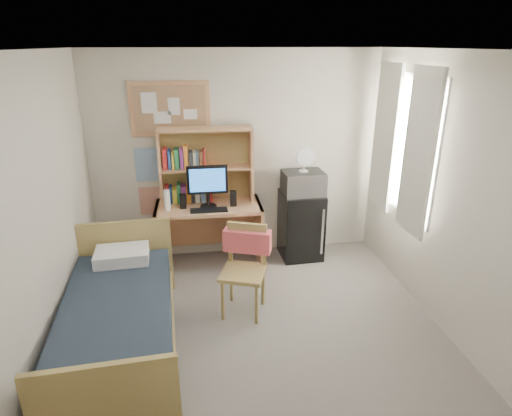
{
  "coord_description": "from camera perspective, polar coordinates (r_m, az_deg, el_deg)",
  "views": [
    {
      "loc": [
        -0.54,
        -3.14,
        2.64
      ],
      "look_at": [
        0.11,
        1.2,
        0.95
      ],
      "focal_mm": 30.0,
      "sensor_mm": 36.0,
      "label": 1
    }
  ],
  "objects": [
    {
      "name": "floor",
      "position": [
        4.14,
        0.97,
        -18.69
      ],
      "size": [
        3.6,
        4.2,
        0.02
      ],
      "primitive_type": "cube",
      "color": "slate",
      "rests_on": "ground"
    },
    {
      "name": "ceiling",
      "position": [
        3.19,
        1.27,
        20.34
      ],
      "size": [
        3.6,
        4.2,
        0.02
      ],
      "primitive_type": "cube",
      "color": "white",
      "rests_on": "wall_back"
    },
    {
      "name": "wall_back",
      "position": [
        5.43,
        -2.63,
        6.78
      ],
      "size": [
        3.6,
        0.04,
        2.6
      ],
      "primitive_type": "cube",
      "color": "beige",
      "rests_on": "floor"
    },
    {
      "name": "wall_left",
      "position": [
        3.64,
        -28.15,
        -3.2
      ],
      "size": [
        0.04,
        4.2,
        2.6
      ],
      "primitive_type": "cube",
      "color": "beige",
      "rests_on": "floor"
    },
    {
      "name": "wall_right",
      "position": [
        4.14,
        26.49,
        -0.13
      ],
      "size": [
        0.04,
        4.2,
        2.6
      ],
      "primitive_type": "cube",
      "color": "beige",
      "rests_on": "floor"
    },
    {
      "name": "window_unit",
      "position": [
        5.02,
        19.0,
        7.97
      ],
      "size": [
        0.1,
        1.4,
        1.7
      ],
      "primitive_type": "cube",
      "color": "white",
      "rests_on": "wall_right"
    },
    {
      "name": "curtain_left",
      "position": [
        4.66,
        20.86,
        6.79
      ],
      "size": [
        0.04,
        0.55,
        1.7
      ],
      "primitive_type": "cube",
      "color": "silver",
      "rests_on": "wall_right"
    },
    {
      "name": "curtain_right",
      "position": [
        5.35,
        16.8,
        8.98
      ],
      "size": [
        0.04,
        0.55,
        1.7
      ],
      "primitive_type": "cube",
      "color": "silver",
      "rests_on": "wall_right"
    },
    {
      "name": "bulletin_board",
      "position": [
        5.28,
        -11.39,
        12.83
      ],
      "size": [
        0.94,
        0.03,
        0.64
      ],
      "primitive_type": "cube",
      "color": "#A17955",
      "rests_on": "wall_back"
    },
    {
      "name": "poster_wave",
      "position": [
        5.44,
        -14.26,
        5.61
      ],
      "size": [
        0.3,
        0.01,
        0.42
      ],
      "primitive_type": "cube",
      "color": "#2A65AB",
      "rests_on": "wall_back"
    },
    {
      "name": "poster_japan",
      "position": [
        5.58,
        -13.84,
        0.96
      ],
      "size": [
        0.28,
        0.01,
        0.36
      ],
      "primitive_type": "cube",
      "color": "#BD4021",
      "rests_on": "wall_back"
    },
    {
      "name": "desk",
      "position": [
        5.39,
        -6.2,
        -3.61
      ],
      "size": [
        1.29,
        0.65,
        0.8
      ],
      "primitive_type": "cube",
      "rotation": [
        0.0,
        0.0,
        -0.01
      ],
      "color": "tan",
      "rests_on": "floor"
    },
    {
      "name": "desk_chair",
      "position": [
        4.39,
        -1.73,
        -8.54
      ],
      "size": [
        0.6,
        0.6,
        0.94
      ],
      "primitive_type": "cube",
      "rotation": [
        0.0,
        0.0,
        -0.36
      ],
      "color": "tan",
      "rests_on": "floor"
    },
    {
      "name": "mini_fridge",
      "position": [
        5.59,
        5.99,
        -2.26
      ],
      "size": [
        0.53,
        0.53,
        0.87
      ],
      "primitive_type": "cube",
      "rotation": [
        0.0,
        0.0,
        0.03
      ],
      "color": "black",
      "rests_on": "floor"
    },
    {
      "name": "bed",
      "position": [
        4.18,
        -17.75,
        -14.72
      ],
      "size": [
        1.08,
        1.99,
        0.53
      ],
      "primitive_type": "cube",
      "rotation": [
        0.0,
        0.0,
        0.06
      ],
      "color": "#1A2430",
      "rests_on": "floor"
    },
    {
      "name": "hutch",
      "position": [
        5.23,
        -6.64,
        5.67
      ],
      "size": [
        1.12,
        0.3,
        0.92
      ],
      "primitive_type": "cube",
      "rotation": [
        0.0,
        0.0,
        -0.01
      ],
      "color": "tan",
      "rests_on": "desk"
    },
    {
      "name": "monitor",
      "position": [
        5.09,
        -6.46,
        2.84
      ],
      "size": [
        0.48,
        0.04,
        0.51
      ],
      "primitive_type": "cube",
      "rotation": [
        0.0,
        0.0,
        -0.01
      ],
      "color": "black",
      "rests_on": "desk"
    },
    {
      "name": "keyboard",
      "position": [
        5.04,
        -6.29,
        -0.29
      ],
      "size": [
        0.44,
        0.14,
        0.02
      ],
      "primitive_type": "cube",
      "rotation": [
        0.0,
        0.0,
        -0.01
      ],
      "color": "black",
      "rests_on": "desk"
    },
    {
      "name": "speaker_left",
      "position": [
        5.15,
        -9.72,
        0.9
      ],
      "size": [
        0.07,
        0.07,
        0.18
      ],
      "primitive_type": "cube",
      "rotation": [
        0.0,
        0.0,
        -0.01
      ],
      "color": "black",
      "rests_on": "desk"
    },
    {
      "name": "speaker_right",
      "position": [
        5.16,
        -3.06,
        1.29
      ],
      "size": [
        0.08,
        0.08,
        0.19
      ],
      "primitive_type": "cube",
      "rotation": [
        0.0,
        0.0,
        -0.01
      ],
      "color": "black",
      "rests_on": "desk"
    },
    {
      "name": "water_bottle",
      "position": [
        5.11,
        -11.77,
        1.03
      ],
      "size": [
        0.07,
        0.07,
        0.25
      ],
      "primitive_type": "cylinder",
      "rotation": [
        0.0,
        0.0,
        -0.01
      ],
      "color": "white",
      "rests_on": "desk"
    },
    {
      "name": "hoodie",
      "position": [
        4.45,
        -1.17,
        -4.39
      ],
      "size": [
        0.51,
        0.31,
        0.24
      ],
      "primitive_type": "cube",
      "rotation": [
        0.0,
        0.0,
        -0.36
      ],
      "color": "#DC535A",
      "rests_on": "desk_chair"
    },
    {
      "name": "microwave",
      "position": [
        5.37,
        6.28,
        3.35
      ],
      "size": [
        0.51,
        0.4,
        0.29
      ],
      "primitive_type": "cube",
      "rotation": [
        0.0,
        0.0,
        0.03
      ],
      "color": "#BCBCC1",
      "rests_on": "mini_fridge"
    },
    {
      "name": "desk_fan",
      "position": [
        5.29,
        6.41,
        6.3
      ],
      "size": [
        0.23,
        0.23,
        0.28
      ],
      "primitive_type": "cylinder",
      "rotation": [
        0.0,
        0.0,
        0.03
      ],
      "color": "white",
      "rests_on": "microwave"
    },
    {
      "name": "pillow",
      "position": [
        4.65,
        -17.43,
        -6.03
      ],
      "size": [
        0.55,
        0.4,
        0.13
      ],
      "primitive_type": "cube",
      "rotation": [
        0.0,
        0.0,
        0.06
      ],
      "color": "white",
      "rests_on": "bed"
    }
  ]
}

